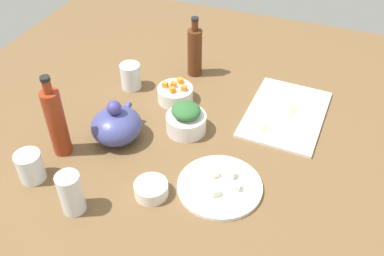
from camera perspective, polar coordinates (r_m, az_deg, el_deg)
The scene contains 27 objects.
tabletop at distance 138.30cm, azimuth 0.00°, elevation -2.05°, with size 190.00×190.00×3.00cm, color brown.
cutting_board at distance 150.16cm, azimuth 12.26°, elevation 1.85°, with size 35.91×24.94×1.00cm, color silver.
plate_tofu at distance 122.81cm, azimuth 3.68°, elevation -7.69°, with size 24.09×24.09×1.20cm, color white.
bowl_greens at distance 138.93cm, azimuth -0.77°, elevation 0.67°, with size 12.96×12.96×6.12cm, color white.
bowl_carrots at distance 152.29cm, azimuth -2.22°, elevation 4.49°, with size 12.48×12.48×5.27cm, color white.
bowl_small_side at distance 120.55cm, azimuth -5.41°, elevation -8.04°, with size 9.45×9.45×3.94cm, color white.
teapot at distance 136.41cm, azimuth -9.92°, elevation 0.39°, with size 17.72×15.76×14.57cm.
bottle_0 at distance 162.80cm, azimuth 0.37°, elevation 10.11°, with size 5.41×5.41×23.30cm.
bottle_1 at distance 132.03cm, azimuth -17.50°, elevation 0.82°, with size 5.60×5.60×27.25cm.
drinking_glass_0 at distance 130.68cm, azimuth -20.59°, elevation -4.79°, with size 7.49×7.49×9.04cm, color white.
drinking_glass_1 at distance 159.35cm, azimuth -8.09°, elevation 6.79°, with size 7.35×7.35×9.42cm, color white.
drinking_glass_2 at distance 117.75cm, azimuth -15.70°, elevation -8.28°, with size 6.35×6.35×12.43cm, color white.
carrot_cube_0 at distance 148.34cm, azimuth -2.61°, elevation 5.06°, with size 1.80×1.80×1.80cm, color orange.
carrot_cube_1 at distance 149.03cm, azimuth -1.06°, elevation 5.29°, with size 1.80×1.80×1.80cm, color orange.
carrot_cube_2 at distance 150.89cm, azimuth -2.46°, elevation 5.75°, with size 1.80×1.80×1.80cm, color orange.
carrot_cube_3 at distance 152.82cm, azimuth -1.56°, elevation 6.27°, with size 1.80×1.80×1.80cm, color orange.
carrot_cube_4 at distance 151.00cm, azimuth -3.58°, elevation 5.73°, with size 1.80×1.80×1.80cm, color orange.
chopped_greens_mound at distance 135.72cm, azimuth -0.79°, elevation 2.33°, with size 9.47×9.30×4.10cm, color #2E6230.
tofu_cube_0 at distance 123.81cm, azimuth 2.92°, elevation -5.99°, with size 2.20×2.20×2.20cm, color white.
tofu_cube_1 at distance 119.10cm, azimuth 3.08°, elevation -8.42°, with size 2.20×2.20×2.20cm, color white.
tofu_cube_2 at distance 120.80cm, azimuth 5.79°, elevation -7.71°, with size 2.20×2.20×2.20cm, color white.
tofu_cube_3 at distance 123.93cm, azimuth 5.20°, elevation -6.08°, with size 2.20×2.20×2.20cm, color silver.
dumpling_0 at distance 142.29cm, azimuth 12.18°, elevation 0.21°, with size 5.56×5.20×2.23cm, color beige.
dumpling_1 at distance 140.66cm, azimuth 9.43°, elevation 0.28°, with size 4.48×4.22×2.90cm, color beige.
dumpling_2 at distance 149.97cm, azimuth 12.76°, elevation 2.72°, with size 5.72×5.41×3.19cm, color beige.
dumpling_3 at distance 157.97cm, azimuth 11.69°, elevation 4.87°, with size 4.98×4.80×2.37cm, color beige.
dumpling_4 at distance 147.11cm, azimuth 10.21°, elevation 2.03°, with size 5.46×5.33×2.12cm, color beige.
Camera 1 is at (-95.48, -36.28, 94.75)cm, focal length 40.37 mm.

